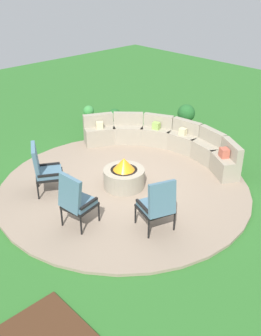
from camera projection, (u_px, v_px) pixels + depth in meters
The scene contains 10 objects.
ground_plane at pixel (124, 188), 8.87m from camera, with size 24.00×24.00×0.00m, color #2D6B28.
patio_circle at pixel (124, 187), 8.85m from camera, with size 5.62×5.62×0.06m, color gray.
fire_pit at pixel (124, 176), 8.71m from camera, with size 0.92×0.92×0.70m.
curved_stone_bench at pixel (165, 141), 10.26m from camera, with size 4.25×2.05×0.82m.
lounge_chair_front_left at pixel (44, 169), 8.36m from camera, with size 0.78×0.81×1.16m.
lounge_chair_front_right at pixel (76, 200), 7.26m from camera, with size 0.64×0.66×1.18m.
lounge_chair_back_left at pixel (158, 204), 7.17m from camera, with size 0.75×0.73×1.09m.
potted_plant_0 at pixel (115, 117), 11.98m from camera, with size 0.40×0.40×0.58m.
potted_plant_1 at pixel (89, 113), 12.28m from camera, with size 0.34×0.34×0.56m.
potted_plant_2 at pixel (186, 116), 11.69m from camera, with size 0.53×0.53×0.81m.
Camera 1 is at (5.61, -5.13, 4.59)m, focal length 41.81 mm.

